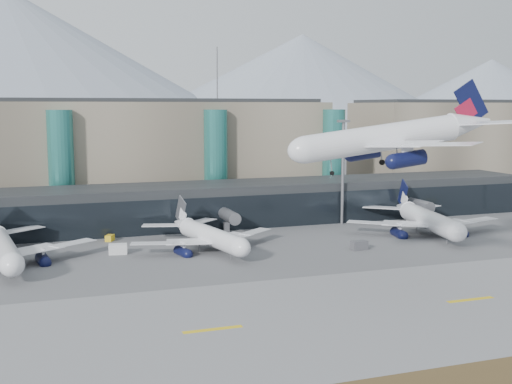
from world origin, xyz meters
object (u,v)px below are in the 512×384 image
at_px(veh_c, 359,245).
at_px(veh_b, 110,238).
at_px(veh_d, 410,223).
at_px(lightmast_mid, 343,166).
at_px(hero_jet, 402,129).
at_px(veh_a, 118,249).
at_px(jet_parked_right, 423,212).
at_px(jet_parked_mid, 204,229).
at_px(jet_parked_left, 1,239).

bearing_deg(veh_c, veh_b, 147.64).
bearing_deg(veh_d, lightmast_mid, 114.93).
xyz_separation_m(hero_jet, veh_a, (-40.35, 37.10, -24.33)).
distance_m(lightmast_mid, jet_parked_right, 22.52).
height_order(jet_parked_mid, veh_b, jet_parked_mid).
bearing_deg(jet_parked_left, veh_b, -65.40).
bearing_deg(jet_parked_left, jet_parked_mid, -98.29).
height_order(lightmast_mid, veh_c, lightmast_mid).
distance_m(jet_parked_mid, veh_b, 22.48).
xyz_separation_m(jet_parked_right, veh_b, (-69.44, 13.61, -3.98)).
height_order(jet_parked_left, veh_a, jet_parked_left).
distance_m(jet_parked_mid, veh_c, 31.64).
height_order(lightmast_mid, jet_parked_mid, lightmast_mid).
height_order(lightmast_mid, jet_parked_left, lightmast_mid).
bearing_deg(veh_b, hero_jet, -114.17).
height_order(veh_a, veh_c, veh_a).
relative_size(veh_b, veh_c, 0.68).
xyz_separation_m(jet_parked_left, veh_c, (67.90, -11.67, -3.52)).
xyz_separation_m(hero_jet, jet_parked_mid, (-22.96, 36.59, -21.27)).
bearing_deg(jet_parked_mid, veh_d, -92.92).
xyz_separation_m(hero_jet, veh_c, (6.34, 25.06, -24.40)).
bearing_deg(lightmast_mid, jet_parked_mid, -158.10).
bearing_deg(veh_a, lightmast_mid, 22.43).
distance_m(jet_parked_right, veh_b, 70.88).
xyz_separation_m(hero_jet, jet_parked_right, (28.95, 36.63, -20.69)).
bearing_deg(veh_a, veh_b, 98.00).
xyz_separation_m(jet_parked_mid, veh_b, (-17.53, 13.65, -3.40)).
bearing_deg(veh_c, jet_parked_right, 23.00).
height_order(hero_jet, veh_a, hero_jet).
distance_m(jet_parked_mid, veh_a, 17.66).
distance_m(lightmast_mid, veh_c, 31.87).
xyz_separation_m(jet_parked_left, veh_d, (92.47, 8.25, -3.76)).
distance_m(hero_jet, jet_parked_left, 74.66).
height_order(hero_jet, veh_b, hero_jet).
bearing_deg(hero_jet, lightmast_mid, 74.20).
distance_m(lightmast_mid, hero_jet, 55.75).
distance_m(jet_parked_left, veh_d, 92.92).
bearing_deg(veh_a, veh_d, 13.69).
height_order(veh_c, veh_d, veh_c).
height_order(hero_jet, veh_c, hero_jet).
relative_size(veh_a, veh_c, 1.07).
bearing_deg(veh_d, jet_parked_left, 146.09).
bearing_deg(lightmast_mid, veh_a, -164.94).
distance_m(jet_parked_right, veh_c, 25.66).
bearing_deg(veh_d, veh_b, 136.78).
relative_size(lightmast_mid, veh_a, 7.21).
bearing_deg(hero_jet, jet_parked_left, 150.42).
distance_m(hero_jet, jet_parked_mid, 48.15).
xyz_separation_m(lightmast_mid, veh_d, (14.89, -7.28, -13.73)).
xyz_separation_m(lightmast_mid, hero_jet, (-16.03, -52.27, 10.91)).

